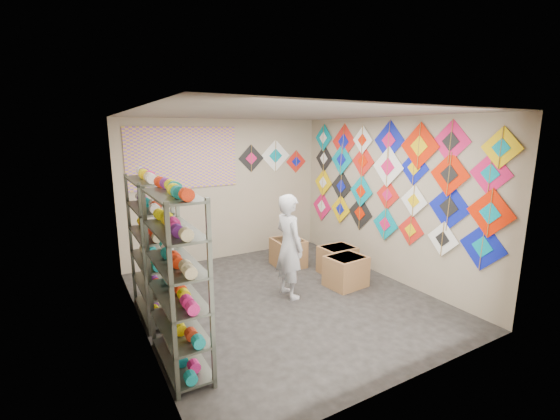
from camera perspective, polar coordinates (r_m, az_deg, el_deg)
ground at (r=5.79m, az=0.63°, el=-13.34°), size 4.50×4.50×0.00m
room_walls at (r=5.30m, az=0.67°, el=2.95°), size 4.50×4.50×4.50m
shelf_rack_front at (r=4.06m, az=-15.40°, el=-10.52°), size 0.40×1.10×1.90m
shelf_rack_back at (r=5.27m, az=-19.00°, el=-5.54°), size 0.40×1.10×1.90m
string_spools at (r=4.63m, az=-17.51°, el=-6.61°), size 0.12×2.36×0.12m
kite_wall_display at (r=6.50m, az=16.07°, el=4.31°), size 0.06×4.27×2.06m
back_wall_kites at (r=7.72m, az=-1.05°, el=7.93°), size 1.57×0.02×0.71m
poster at (r=7.01m, az=-14.50°, el=7.70°), size 2.00×0.01×1.10m
shopkeeper at (r=5.61m, az=1.41°, el=-5.52°), size 0.60×0.41×1.58m
carton_a at (r=6.22m, az=10.00°, el=-9.19°), size 0.64×0.55×0.50m
carton_b at (r=6.75m, az=8.74°, el=-7.52°), size 0.59×0.48×0.48m
carton_c at (r=7.02m, az=1.26°, el=-6.50°), size 0.57×0.61×0.51m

